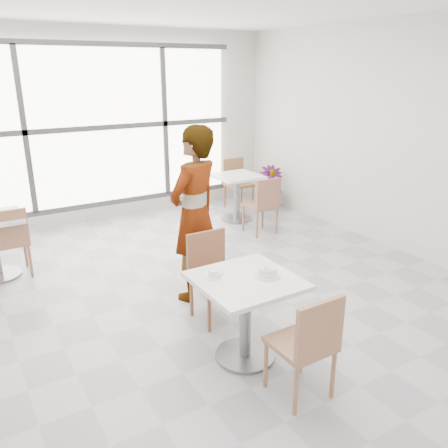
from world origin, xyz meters
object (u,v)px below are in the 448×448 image
chair_far (212,270)px  person (195,215)px  chair_near (308,341)px  bg_chair_right_far (236,180)px  coffee_cup (214,274)px  bg_chair_right_near (264,202)px  oatmeal_bowl (268,271)px  main_table (246,303)px  bg_chair_left_near (9,238)px  bg_table_right (237,191)px  plant_right (270,187)px

chair_far → person: (0.07, 0.46, 0.43)m
chair_near → bg_chair_right_far: 5.07m
coffee_cup → bg_chair_right_far: bearing=54.8°
chair_far → bg_chair_right_near: same height
oatmeal_bowl → bg_chair_right_far: 4.49m
chair_near → main_table: bearing=-81.7°
chair_near → coffee_cup: size_ratio=5.47×
coffee_cup → bg_chair_left_near: 2.90m
main_table → coffee_cup: coffee_cup is taller
chair_far → main_table: bearing=-98.4°
bg_chair_left_near → person: bearing=137.3°
oatmeal_bowl → bg_chair_left_near: 3.27m
chair_far → coffee_cup: bearing=-118.3°
chair_far → bg_table_right: size_ratio=1.16×
bg_table_right → oatmeal_bowl: bearing=-119.0°
bg_chair_left_near → bg_chair_right_near: (3.43, -0.32, 0.00)m
chair_far → bg_chair_right_near: 2.49m
bg_chair_right_near → bg_chair_left_near: bearing=-5.3°
bg_chair_left_near → chair_far: bearing=128.6°
bg_table_right → chair_far: bearing=-127.4°
chair_far → person: bearing=81.9°
person → bg_chair_right_far: 3.45m
bg_chair_right_near → bg_chair_right_far: same height
coffee_cup → bg_chair_right_near: bearing=46.3°
main_table → bg_table_right: size_ratio=1.07×
bg_table_right → bg_chair_right_near: 0.81m
coffee_cup → person: 1.16m
bg_chair_left_near → bg_table_right: bearing=-172.0°
main_table → person: size_ratio=0.43×
person → bg_chair_right_far: person is taller
oatmeal_bowl → coffee_cup: 0.45m
plant_right → chair_far: bearing=-135.3°
chair_far → coffee_cup: 0.75m
bg_chair_right_far → oatmeal_bowl: bearing=-119.5°
bg_table_right → plant_right: bearing=17.0°
chair_far → person: size_ratio=0.47×
person → bg_chair_right_near: (1.78, 1.20, -0.43)m
person → plant_right: 3.58m
coffee_cup → bg_chair_right_near: (2.18, 2.28, -0.28)m
chair_far → person: 0.64m
bg_chair_left_near → bg_chair_right_far: bearing=-164.2°
person → bg_chair_right_far: bearing=-154.4°
main_table → person: bearing=81.7°
chair_far → bg_table_right: (1.89, 2.47, -0.01)m
main_table → bg_chair_right_far: bearing=58.2°
coffee_cup → person: size_ratio=0.09×
chair_near → bg_table_right: size_ratio=1.16×
chair_near → bg_chair_left_near: (-1.57, 3.43, 0.00)m
chair_far → bg_chair_right_near: (1.85, 1.67, 0.00)m
coffee_cup → person: (0.40, 1.08, 0.15)m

